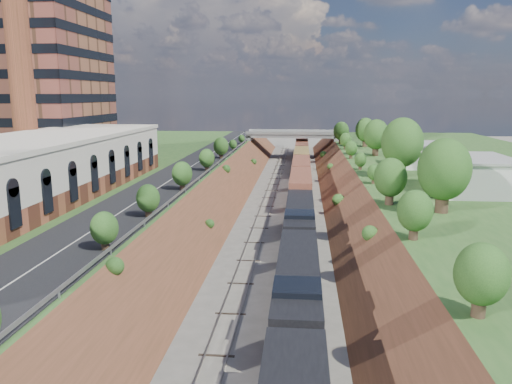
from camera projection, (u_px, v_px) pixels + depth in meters
The scene contains 15 objects.
platform_left at pixel (65, 191), 75.45m from camera, with size 44.00×180.00×5.00m, color #2E5523.
embankment_left at pixel (208, 210), 73.92m from camera, with size 7.07×180.00×7.07m, color brown.
embankment_right at pixel (359, 213), 71.90m from camera, with size 7.07×180.00×7.07m, color brown.
rail_left_track at pixel (265, 210), 73.13m from camera, with size 1.58×180.00×0.18m, color gray.
rail_right_track at pixel (300, 211), 72.65m from camera, with size 1.58×180.00×0.18m, color gray.
road at pixel (177, 176), 73.35m from camera, with size 8.00×180.00×0.10m, color black.
guardrail at pixel (205, 173), 72.69m from camera, with size 0.10×171.00×0.70m.
commercial_building at pixel (8, 175), 52.34m from camera, with size 14.30×62.30×7.00m.
smokestack at pixel (17, 33), 67.47m from camera, with size 3.20×3.20×40.00m, color brown.
overpass at pixel (292, 140), 132.53m from camera, with size 24.50×8.30×7.40m.
white_building_near at pixel (470, 175), 61.59m from camera, with size 9.00×12.00×4.00m, color silver.
white_building_far at pixel (424, 156), 83.17m from camera, with size 8.00×10.00×3.60m, color silver.
tree_right_large at pixel (444, 170), 50.00m from camera, with size 5.25×5.25×7.61m.
tree_left_crest at pixel (84, 243), 33.55m from camera, with size 2.45×2.45×3.55m.
freight_train at pixel (301, 180), 83.32m from camera, with size 3.25×147.82×4.80m.
Camera 1 is at (2.78, -11.04, 16.87)m, focal length 35.00 mm.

